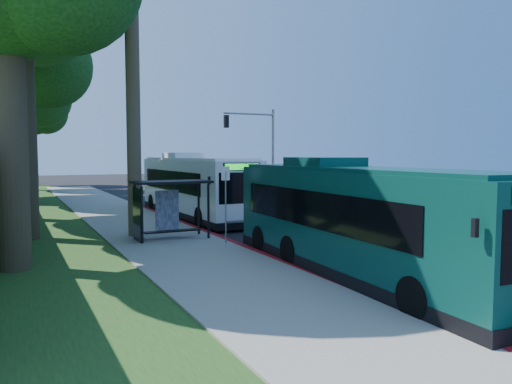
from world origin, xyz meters
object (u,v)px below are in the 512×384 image
bus_shelter (165,199)px  teal_bus (356,218)px  pickup (234,194)px  white_bus (194,186)px

bus_shelter → teal_bus: bearing=-67.5°
pickup → teal_bus: bearing=-119.9°
teal_bus → pickup: size_ratio=2.15×
white_bus → pickup: white_bus is taller
white_bus → teal_bus: bearing=-92.2°
bus_shelter → white_bus: bearing=61.9°
bus_shelter → white_bus: (3.82, 7.16, 0.02)m
teal_bus → pickup: (5.25, 20.91, -0.96)m
bus_shelter → white_bus: size_ratio=0.25×
bus_shelter → teal_bus: 9.04m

